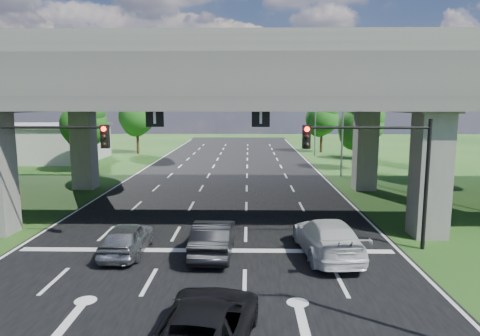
{
  "coord_description": "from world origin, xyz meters",
  "views": [
    {
      "loc": [
        1.92,
        -15.18,
        6.65
      ],
      "look_at": [
        1.46,
        8.35,
        3.11
      ],
      "focal_mm": 32.0,
      "sensor_mm": 36.0,
      "label": 1
    }
  ],
  "objects_px": {
    "streetlight_far": "(339,113)",
    "car_white": "(327,237)",
    "streetlight_beyond": "(312,110)",
    "car_silver": "(127,238)",
    "signal_right": "(380,159)",
    "car_dark": "(214,237)",
    "car_trailing": "(205,326)",
    "signal_left": "(35,158)"
  },
  "relations": [
    {
      "from": "streetlight_far",
      "to": "car_white",
      "type": "bearing_deg",
      "value": -102.61
    },
    {
      "from": "streetlight_far",
      "to": "streetlight_beyond",
      "type": "distance_m",
      "value": 16.0
    },
    {
      "from": "car_silver",
      "to": "signal_right",
      "type": "bearing_deg",
      "value": -174.52
    },
    {
      "from": "car_dark",
      "to": "car_trailing",
      "type": "relative_size",
      "value": 0.89
    },
    {
      "from": "signal_right",
      "to": "car_trailing",
      "type": "distance_m",
      "value": 11.53
    },
    {
      "from": "signal_right",
      "to": "streetlight_far",
      "type": "xyz_separation_m",
      "value": [
        2.27,
        20.06,
        1.66
      ]
    },
    {
      "from": "car_silver",
      "to": "car_white",
      "type": "distance_m",
      "value": 8.85
    },
    {
      "from": "car_silver",
      "to": "car_dark",
      "type": "xyz_separation_m",
      "value": [
        3.84,
        0.0,
        0.06
      ]
    },
    {
      "from": "signal_left",
      "to": "car_white",
      "type": "distance_m",
      "value": 13.67
    },
    {
      "from": "streetlight_far",
      "to": "car_silver",
      "type": "distance_m",
      "value": 25.5
    },
    {
      "from": "streetlight_beyond",
      "to": "car_silver",
      "type": "bearing_deg",
      "value": -110.1
    },
    {
      "from": "streetlight_far",
      "to": "car_dark",
      "type": "xyz_separation_m",
      "value": [
        -9.7,
        -21.0,
        -5.04
      ]
    },
    {
      "from": "car_silver",
      "to": "car_dark",
      "type": "relative_size",
      "value": 0.89
    },
    {
      "from": "streetlight_far",
      "to": "streetlight_beyond",
      "type": "relative_size",
      "value": 1.0
    },
    {
      "from": "signal_right",
      "to": "streetlight_far",
      "type": "height_order",
      "value": "streetlight_far"
    },
    {
      "from": "streetlight_far",
      "to": "car_silver",
      "type": "relative_size",
      "value": 2.4
    },
    {
      "from": "signal_right",
      "to": "streetlight_beyond",
      "type": "xyz_separation_m",
      "value": [
        2.27,
        36.06,
        1.66
      ]
    },
    {
      "from": "signal_left",
      "to": "car_white",
      "type": "relative_size",
      "value": 1.08
    },
    {
      "from": "signal_left",
      "to": "streetlight_far",
      "type": "distance_m",
      "value": 26.95
    },
    {
      "from": "signal_left",
      "to": "car_dark",
      "type": "xyz_separation_m",
      "value": [
        8.22,
        -0.94,
        -3.38
      ]
    },
    {
      "from": "car_silver",
      "to": "streetlight_far",
      "type": "bearing_deg",
      "value": -122.12
    },
    {
      "from": "signal_right",
      "to": "car_white",
      "type": "xyz_separation_m",
      "value": [
        -2.42,
        -0.94,
        -3.35
      ]
    },
    {
      "from": "streetlight_beyond",
      "to": "car_trailing",
      "type": "bearing_deg",
      "value": -101.81
    },
    {
      "from": "signal_right",
      "to": "car_dark",
      "type": "height_order",
      "value": "signal_right"
    },
    {
      "from": "streetlight_beyond",
      "to": "car_white",
      "type": "relative_size",
      "value": 1.79
    },
    {
      "from": "streetlight_far",
      "to": "car_white",
      "type": "relative_size",
      "value": 1.79
    },
    {
      "from": "car_dark",
      "to": "car_white",
      "type": "distance_m",
      "value": 5.0
    },
    {
      "from": "streetlight_beyond",
      "to": "streetlight_far",
      "type": "bearing_deg",
      "value": -90.0
    },
    {
      "from": "signal_right",
      "to": "car_white",
      "type": "height_order",
      "value": "signal_right"
    },
    {
      "from": "car_silver",
      "to": "car_dark",
      "type": "distance_m",
      "value": 3.84
    },
    {
      "from": "signal_left",
      "to": "car_trailing",
      "type": "distance_m",
      "value": 12.55
    },
    {
      "from": "signal_left",
      "to": "car_silver",
      "type": "relative_size",
      "value": 1.44
    },
    {
      "from": "signal_left",
      "to": "signal_right",
      "type": "bearing_deg",
      "value": 0.0
    },
    {
      "from": "signal_left",
      "to": "car_dark",
      "type": "bearing_deg",
      "value": -6.54
    },
    {
      "from": "signal_right",
      "to": "signal_left",
      "type": "relative_size",
      "value": 1.0
    },
    {
      "from": "signal_right",
      "to": "streetlight_far",
      "type": "distance_m",
      "value": 20.25
    },
    {
      "from": "car_dark",
      "to": "car_white",
      "type": "relative_size",
      "value": 0.84
    },
    {
      "from": "car_silver",
      "to": "car_white",
      "type": "relative_size",
      "value": 0.75
    },
    {
      "from": "signal_left",
      "to": "car_trailing",
      "type": "height_order",
      "value": "signal_left"
    },
    {
      "from": "car_dark",
      "to": "car_trailing",
      "type": "bearing_deg",
      "value": 94.54
    },
    {
      "from": "car_silver",
      "to": "car_trailing",
      "type": "bearing_deg",
      "value": 120.03
    },
    {
      "from": "signal_right",
      "to": "car_trailing",
      "type": "xyz_separation_m",
      "value": [
        -7.04,
        -8.47,
        -3.42
      ]
    }
  ]
}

